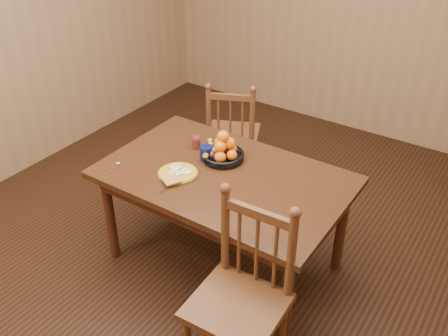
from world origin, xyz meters
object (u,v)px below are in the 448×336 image
Objects in this scene: dining_table at (224,185)px; chair_near at (241,298)px; fruit_bowl at (222,151)px; chair_far at (233,134)px; coffee_mug at (207,153)px; breakfast_plate at (178,173)px.

dining_table is 0.86m from chair_near.
chair_far is at bearing 118.34° from fruit_bowl.
chair_near is 1.09m from coffee_mug.
chair_far is at bearing 121.68° from chair_near.
fruit_bowl reaches higher than dining_table.
chair_near is 3.47× the size of breakfast_plate.
dining_table is 4.94× the size of fruit_bowl.
chair_near is at bearing 99.46° from chair_far.
fruit_bowl is (-0.12, 0.15, 0.15)m from dining_table.
breakfast_plate is (-0.80, 0.48, 0.25)m from chair_near.
chair_far is 0.94m from fruit_bowl.
chair_far is (-0.53, 0.93, -0.20)m from dining_table.
chair_near is (0.55, -0.65, -0.15)m from dining_table.
chair_near reaches higher than fruit_bowl.
coffee_mug is at bearing -144.24° from fruit_bowl.
coffee_mug reaches higher than breakfast_plate.
breakfast_plate is at bearing -100.68° from coffee_mug.
breakfast_plate reaches higher than dining_table.
chair_far is 0.91× the size of chair_near.
chair_far reaches higher than dining_table.
fruit_bowl is (-0.66, 0.81, 0.30)m from chair_near.
chair_far is 0.96m from coffee_mug.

